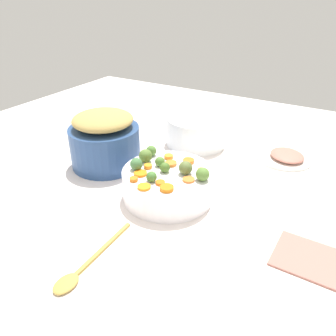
# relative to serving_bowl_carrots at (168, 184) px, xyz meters

# --- Properties ---
(tabletop) EXTENTS (2.40, 2.40, 0.02)m
(tabletop) POSITION_rel_serving_bowl_carrots_xyz_m (-0.02, 0.05, -0.06)
(tabletop) COLOR white
(tabletop) RESTS_ON ground
(serving_bowl_carrots) EXTENTS (0.28, 0.28, 0.09)m
(serving_bowl_carrots) POSITION_rel_serving_bowl_carrots_xyz_m (0.00, 0.00, 0.00)
(serving_bowl_carrots) COLOR white
(serving_bowl_carrots) RESTS_ON tabletop
(metal_pot) EXTENTS (0.25, 0.25, 0.15)m
(metal_pot) POSITION_rel_serving_bowl_carrots_xyz_m (0.31, -0.07, 0.03)
(metal_pot) COLOR navy
(metal_pot) RESTS_ON tabletop
(stuffing_mound) EXTENTS (0.22, 0.22, 0.06)m
(stuffing_mound) POSITION_rel_serving_bowl_carrots_xyz_m (0.31, -0.07, 0.13)
(stuffing_mound) COLOR tan
(stuffing_mound) RESTS_ON metal_pot
(carrot_slice_0) EXTENTS (0.05, 0.05, 0.01)m
(carrot_slice_0) POSITION_rel_serving_bowl_carrots_xyz_m (-0.03, -0.08, 0.05)
(carrot_slice_0) COLOR orange
(carrot_slice_0) RESTS_ON serving_bowl_carrots
(carrot_slice_1) EXTENTS (0.03, 0.03, 0.01)m
(carrot_slice_1) POSITION_rel_serving_bowl_carrots_xyz_m (0.06, 0.02, 0.05)
(carrot_slice_1) COLOR orange
(carrot_slice_1) RESTS_ON serving_bowl_carrots
(carrot_slice_2) EXTENTS (0.03, 0.03, 0.01)m
(carrot_slice_2) POSITION_rel_serving_bowl_carrots_xyz_m (-0.09, -0.04, 0.05)
(carrot_slice_2) COLOR orange
(carrot_slice_2) RESTS_ON serving_bowl_carrots
(carrot_slice_3) EXTENTS (0.06, 0.06, 0.01)m
(carrot_slice_3) POSITION_rel_serving_bowl_carrots_xyz_m (0.06, 0.06, 0.05)
(carrot_slice_3) COLOR orange
(carrot_slice_3) RESTS_ON serving_bowl_carrots
(carrot_slice_4) EXTENTS (0.03, 0.03, 0.01)m
(carrot_slice_4) POSITION_rel_serving_bowl_carrots_xyz_m (0.06, 0.10, 0.05)
(carrot_slice_4) COLOR orange
(carrot_slice_4) RESTS_ON serving_bowl_carrots
(carrot_slice_5) EXTENTS (0.05, 0.05, 0.01)m
(carrot_slice_5) POSITION_rel_serving_bowl_carrots_xyz_m (0.01, 0.12, 0.05)
(carrot_slice_5) COLOR orange
(carrot_slice_5) RESTS_ON serving_bowl_carrots
(carrot_slice_6) EXTENTS (0.05, 0.05, 0.01)m
(carrot_slice_6) POSITION_rel_serving_bowl_carrots_xyz_m (-0.05, 0.09, 0.05)
(carrot_slice_6) COLOR orange
(carrot_slice_6) RESTS_ON serving_bowl_carrots
(carrot_slice_7) EXTENTS (0.05, 0.05, 0.01)m
(carrot_slice_7) POSITION_rel_serving_bowl_carrots_xyz_m (0.01, -0.04, 0.05)
(carrot_slice_7) COLOR orange
(carrot_slice_7) RESTS_ON serving_bowl_carrots
(carrot_slice_8) EXTENTS (0.04, 0.04, 0.01)m
(carrot_slice_8) POSITION_rel_serving_bowl_carrots_xyz_m (0.04, -0.07, 0.05)
(carrot_slice_8) COLOR orange
(carrot_slice_8) RESTS_ON serving_bowl_carrots
(carrot_slice_9) EXTENTS (0.04, 0.04, 0.01)m
(carrot_slice_9) POSITION_rel_serving_bowl_carrots_xyz_m (-0.02, 0.08, 0.05)
(carrot_slice_9) COLOR orange
(carrot_slice_9) RESTS_ON serving_bowl_carrots
(carrot_slice_10) EXTENTS (0.05, 0.05, 0.01)m
(carrot_slice_10) POSITION_rel_serving_bowl_carrots_xyz_m (-0.08, 0.02, 0.05)
(carrot_slice_10) COLOR orange
(carrot_slice_10) RESTS_ON serving_bowl_carrots
(brussels_sprout_0) EXTENTS (0.03, 0.03, 0.03)m
(brussels_sprout_0) POSITION_rel_serving_bowl_carrots_xyz_m (0.01, 0.08, 0.06)
(brussels_sprout_0) COLOR #467833
(brussels_sprout_0) RESTS_ON serving_bowl_carrots
(brussels_sprout_1) EXTENTS (0.03, 0.03, 0.03)m
(brussels_sprout_1) POSITION_rel_serving_bowl_carrots_xyz_m (0.04, -0.01, 0.06)
(brussels_sprout_1) COLOR #507D32
(brussels_sprout_1) RESTS_ON serving_bowl_carrots
(brussels_sprout_2) EXTENTS (0.04, 0.04, 0.04)m
(brussels_sprout_2) POSITION_rel_serving_bowl_carrots_xyz_m (0.09, 0.04, 0.07)
(brussels_sprout_2) COLOR #437340
(brussels_sprout_2) RESTS_ON serving_bowl_carrots
(brussels_sprout_3) EXTENTS (0.03, 0.03, 0.03)m
(brussels_sprout_3) POSITION_rel_serving_bowl_carrots_xyz_m (0.10, -0.06, 0.06)
(brussels_sprout_3) COLOR #4D7833
(brussels_sprout_3) RESTS_ON serving_bowl_carrots
(brussels_sprout_4) EXTENTS (0.03, 0.03, 0.03)m
(brussels_sprout_4) POSITION_rel_serving_bowl_carrots_xyz_m (0.00, 0.01, 0.06)
(brussels_sprout_4) COLOR #4B712A
(brussels_sprout_4) RESTS_ON serving_bowl_carrots
(brussels_sprout_5) EXTENTS (0.04, 0.04, 0.04)m
(brussels_sprout_5) POSITION_rel_serving_bowl_carrots_xyz_m (-0.05, -0.01, 0.07)
(brussels_sprout_5) COLOR #5D6F37
(brussels_sprout_5) RESTS_ON serving_bowl_carrots
(brussels_sprout_6) EXTENTS (0.04, 0.04, 0.04)m
(brussels_sprout_6) POSITION_rel_serving_bowl_carrots_xyz_m (0.09, -0.02, 0.07)
(brussels_sprout_6) COLOR #577732
(brussels_sprout_6) RESTS_ON serving_bowl_carrots
(brussels_sprout_7) EXTENTS (0.04, 0.04, 0.04)m
(brussels_sprout_7) POSITION_rel_serving_bowl_carrots_xyz_m (-0.11, -0.00, 0.07)
(brussels_sprout_7) COLOR #5A8436
(brussels_sprout_7) RESTS_ON serving_bowl_carrots
(wooden_spoon) EXTENTS (0.05, 0.28, 0.01)m
(wooden_spoon) POSITION_rel_serving_bowl_carrots_xyz_m (0.02, 0.38, -0.04)
(wooden_spoon) COLOR #B09041
(wooden_spoon) RESTS_ON tabletop
(casserole_dish) EXTENTS (0.25, 0.25, 0.12)m
(casserole_dish) POSITION_rel_serving_bowl_carrots_xyz_m (0.10, -0.41, 0.01)
(casserole_dish) COLOR white
(casserole_dish) RESTS_ON tabletop
(ham_plate) EXTENTS (0.21, 0.21, 0.01)m
(ham_plate) POSITION_rel_serving_bowl_carrots_xyz_m (-0.25, -0.46, -0.04)
(ham_plate) COLOR white
(ham_plate) RESTS_ON tabletop
(ham_slice_main) EXTENTS (0.18, 0.18, 0.02)m
(ham_slice_main) POSITION_rel_serving_bowl_carrots_xyz_m (-0.27, -0.44, -0.02)
(ham_slice_main) COLOR #BB6E5E
(ham_slice_main) RESTS_ON ham_plate
(dish_towel) EXTENTS (0.18, 0.15, 0.01)m
(dish_towel) POSITION_rel_serving_bowl_carrots_xyz_m (-0.44, 0.06, -0.04)
(dish_towel) COLOR #AD6F62
(dish_towel) RESTS_ON tabletop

